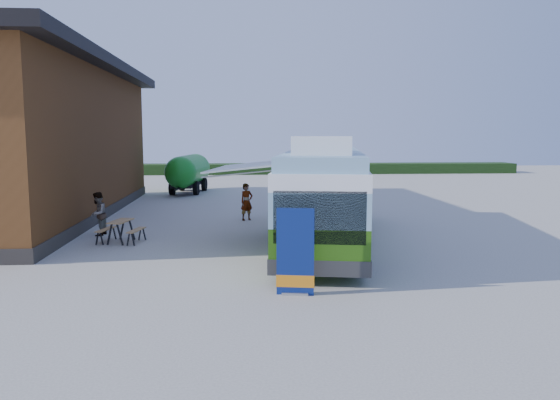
{
  "coord_description": "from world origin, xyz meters",
  "views": [
    {
      "loc": [
        -0.13,
        -16.91,
        3.99
      ],
      "look_at": [
        1.46,
        4.36,
        1.4
      ],
      "focal_mm": 35.0,
      "sensor_mm": 36.0,
      "label": 1
    }
  ],
  "objects": [
    {
      "name": "banner",
      "position": [
        1.23,
        -3.77,
        0.89
      ],
      "size": [
        0.94,
        0.29,
        2.19
      ],
      "rotation": [
        0.0,
        0.0,
        -0.17
      ],
      "color": "navy",
      "rests_on": "ground"
    },
    {
      "name": "barn",
      "position": [
        -10.5,
        10.0,
        3.59
      ],
      "size": [
        9.6,
        21.2,
        7.5
      ],
      "color": "brown",
      "rests_on": "ground"
    },
    {
      "name": "ground",
      "position": [
        0.0,
        0.0,
        0.0
      ],
      "size": [
        100.0,
        100.0,
        0.0
      ],
      "primitive_type": "plane",
      "color": "#BCB7AD",
      "rests_on": "ground"
    },
    {
      "name": "picnic_table",
      "position": [
        -4.51,
        3.28,
        0.62
      ],
      "size": [
        1.68,
        1.56,
        0.83
      ],
      "rotation": [
        0.0,
        0.0,
        -0.21
      ],
      "color": "tan",
      "rests_on": "ground"
    },
    {
      "name": "awning",
      "position": [
        0.45,
        2.77,
        2.86
      ],
      "size": [
        3.43,
        4.78,
        0.53
      ],
      "rotation": [
        0.0,
        0.0,
        -0.17
      ],
      "color": "white",
      "rests_on": "ground"
    },
    {
      "name": "hedge",
      "position": [
        8.0,
        38.0,
        0.5
      ],
      "size": [
        40.0,
        3.0,
        1.0
      ],
      "primitive_type": "cube",
      "color": "#264419",
      "rests_on": "ground"
    },
    {
      "name": "person_a",
      "position": [
        0.19,
        8.19,
        0.86
      ],
      "size": [
        0.75,
        0.67,
        1.72
      ],
      "primitive_type": "imported",
      "rotation": [
        0.0,
        0.0,
        0.52
      ],
      "color": "#999999",
      "rests_on": "ground"
    },
    {
      "name": "person_b",
      "position": [
        -5.7,
        4.77,
        0.86
      ],
      "size": [
        0.74,
        0.91,
        1.72
      ],
      "primitive_type": "imported",
      "rotation": [
        0.0,
        0.0,
        -1.68
      ],
      "color": "#999999",
      "rests_on": "ground"
    },
    {
      "name": "slurry_tanker",
      "position": [
        -3.59,
        20.48,
        1.48
      ],
      "size": [
        2.66,
        6.9,
        2.56
      ],
      "rotation": [
        0.0,
        0.0,
        -0.13
      ],
      "color": "#188920",
      "rests_on": "ground"
    },
    {
      "name": "bus",
      "position": [
        2.98,
        2.92,
        1.87
      ],
      "size": [
        4.86,
        13.03,
        3.92
      ],
      "rotation": [
        0.0,
        0.0,
        -0.17
      ],
      "color": "#3A7112",
      "rests_on": "ground"
    }
  ]
}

